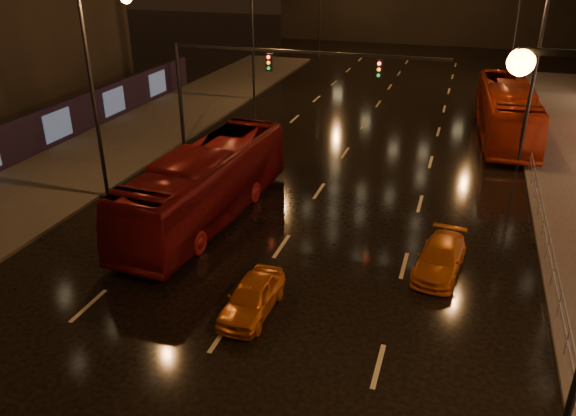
{
  "coord_description": "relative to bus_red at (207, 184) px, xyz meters",
  "views": [
    {
      "loc": [
        6.42,
        -9.15,
        11.23
      ],
      "look_at": [
        0.75,
        8.54,
        2.5
      ],
      "focal_mm": 35.0,
      "sensor_mm": 36.0,
      "label": 1
    }
  ],
  "objects": [
    {
      "name": "ground",
      "position": [
        4.01,
        8.42,
        -1.64
      ],
      "size": [
        140.0,
        140.0,
        0.0
      ],
      "primitive_type": "plane",
      "color": "black",
      "rests_on": "ground"
    },
    {
      "name": "sidewalk_left",
      "position": [
        -9.49,
        3.42,
        -1.57
      ],
      "size": [
        7.0,
        70.0,
        0.15
      ],
      "primitive_type": "cube",
      "color": "#38332D",
      "rests_on": "ground"
    },
    {
      "name": "traffic_signal",
      "position": [
        -1.06,
        8.42,
        3.09
      ],
      "size": [
        15.31,
        0.32,
        6.2
      ],
      "color": "black",
      "rests_on": "ground"
    },
    {
      "name": "railing_right",
      "position": [
        14.21,
        6.42,
        -0.75
      ],
      "size": [
        0.05,
        56.0,
        1.0
      ],
      "color": "#99999E",
      "rests_on": "sidewalk_right"
    },
    {
      "name": "bus_red",
      "position": [
        0.0,
        0.0,
        0.0
      ],
      "size": [
        3.43,
        11.93,
        3.28
      ],
      "primitive_type": "imported",
      "rotation": [
        0.0,
        0.0,
        -0.06
      ],
      "color": "#630E10",
      "rests_on": "ground"
    },
    {
      "name": "bus_curb",
      "position": [
        13.01,
        16.49,
        0.08
      ],
      "size": [
        3.67,
        12.53,
        3.45
      ],
      "primitive_type": "imported",
      "rotation": [
        0.0,
        0.0,
        0.06
      ],
      "color": "#99260F",
      "rests_on": "ground"
    },
    {
      "name": "taxi_near",
      "position": [
        4.51,
        -6.19,
        -1.05
      ],
      "size": [
        1.46,
        3.51,
        1.19
      ],
      "primitive_type": "imported",
      "rotation": [
        0.0,
        0.0,
        -0.02
      ],
      "color": "#BF5A12",
      "rests_on": "ground"
    },
    {
      "name": "taxi_far",
      "position": [
        10.3,
        -1.58,
        -1.09
      ],
      "size": [
        2.02,
        4.0,
        1.11
      ],
      "primitive_type": "imported",
      "rotation": [
        0.0,
        0.0,
        -0.12
      ],
      "color": "#BD5B11",
      "rests_on": "ground"
    }
  ]
}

